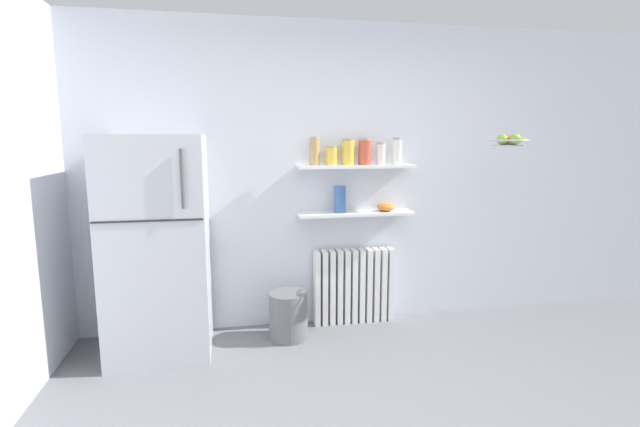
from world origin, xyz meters
The scene contains 16 objects.
ground_plane centered at (0.00, 0.50, 0.00)m, with size 7.04×7.04×0.00m, color slate.
back_wall centered at (0.00, 2.05, 1.30)m, with size 7.04×0.10×2.60m, color silver.
refrigerator centered at (-1.48, 1.65, 0.83)m, with size 0.73×0.73×1.66m.
radiator centered at (0.12, 1.92, 0.33)m, with size 0.72×0.12×0.67m.
wall_shelf_lower centered at (0.12, 1.89, 0.99)m, with size 1.00×0.22×0.03m, color white.
wall_shelf_upper centered at (0.12, 1.89, 1.40)m, with size 1.00×0.22×0.03m, color white.
storage_jar_0 centered at (-0.24, 1.89, 1.53)m, with size 0.09×0.09×0.24m.
storage_jar_1 centered at (-0.10, 1.89, 1.49)m, with size 0.11×0.11×0.16m.
storage_jar_2 centered at (0.05, 1.89, 1.52)m, with size 0.11×0.11×0.22m.
storage_jar_3 centered at (0.19, 1.89, 1.52)m, with size 0.11×0.11×0.22m.
storage_jar_4 centered at (0.34, 1.89, 1.50)m, with size 0.08×0.08×0.19m.
storage_jar_5 centered at (0.48, 1.89, 1.52)m, with size 0.08×0.08×0.23m.
vase centered at (-0.02, 1.89, 1.12)m, with size 0.10×0.10×0.23m, color #38609E.
shelf_bowl centered at (0.39, 1.89, 1.04)m, with size 0.16×0.16×0.07m, color orange.
trash_bin centered at (-0.50, 1.68, 0.19)m, with size 0.32×0.32×0.39m, color slate.
hanging_fruit_basket centered at (1.24, 1.43, 1.61)m, with size 0.31×0.31×0.10m.
Camera 1 is at (-0.93, -1.94, 1.64)m, focal length 26.17 mm.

